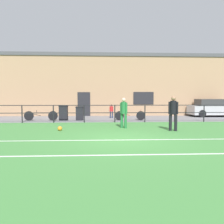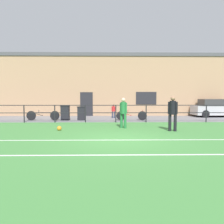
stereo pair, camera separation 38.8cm
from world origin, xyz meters
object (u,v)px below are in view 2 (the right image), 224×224
player_goalkeeper (173,111)px  trash_bin_0 (81,113)px  bicycle_parked_0 (43,115)px  soccer_ball_match (59,128)px  bicycle_parked_1 (132,115)px  trash_bin_1 (65,113)px  spectator_child (113,110)px  parked_car_red (217,108)px  player_striker (123,111)px

player_goalkeeper → trash_bin_0: 7.29m
bicycle_parked_0 → trash_bin_0: bearing=3.2°
soccer_ball_match → trash_bin_0: 4.97m
bicycle_parked_1 → trash_bin_1: (-4.73, 0.05, 0.20)m
player_goalkeeper → bicycle_parked_1: 5.32m
spectator_child → trash_bin_1: bearing=33.9°
spectator_child → trash_bin_1: (-3.47, -1.75, -0.08)m
trash_bin_0 → trash_bin_1: bearing=-174.9°
parked_car_red → player_striker: bearing=-141.2°
parked_car_red → bicycle_parked_0: parked_car_red is taller
soccer_ball_match → spectator_child: (2.85, 6.58, 0.52)m
player_striker → bicycle_parked_1: size_ratio=0.75×
trash_bin_0 → soccer_ball_match: bearing=-95.9°
bicycle_parked_0 → bicycle_parked_1: bicycle_parked_0 is taller
soccer_ball_match → spectator_child: size_ratio=0.21×
parked_car_red → bicycle_parked_0: 14.06m
parked_car_red → bicycle_parked_1: 7.98m
bicycle_parked_0 → trash_bin_0: (2.70, 0.15, 0.14)m
bicycle_parked_1 → trash_bin_0: trash_bin_0 is taller
player_striker → bicycle_parked_1: 4.09m
player_striker → bicycle_parked_0: bearing=-177.7°
soccer_ball_match → trash_bin_0: size_ratio=0.23×
player_striker → soccer_ball_match: size_ratio=7.18×
player_striker → spectator_child: (-0.39, 5.75, -0.29)m
soccer_ball_match → spectator_child: spectator_child is taller
bicycle_parked_1 → trash_bin_1: 4.73m
player_goalkeeper → bicycle_parked_1: (-1.46, 5.08, -0.61)m
soccer_ball_match → player_goalkeeper: bearing=-3.1°
player_striker → bicycle_parked_1: bearing=116.0°
player_striker → trash_bin_0: bearing=162.0°
player_goalkeeper → trash_bin_0: size_ratio=1.75×
player_striker → trash_bin_1: 5.58m
player_striker → spectator_child: 5.77m
spectator_child → parked_car_red: 8.79m
parked_car_red → trash_bin_0: parked_car_red is taller
player_goalkeeper → parked_car_red: player_goalkeeper is taller
player_striker → trash_bin_1: bearing=172.3°
spectator_child → trash_bin_1: spectator_child is taller
parked_car_red → bicycle_parked_0: (-13.78, -2.75, -0.36)m
player_striker → soccer_ball_match: bearing=-127.4°
player_goalkeeper → spectator_child: player_goalkeeper is taller
bicycle_parked_0 → bicycle_parked_1: (6.29, 0.00, -0.01)m
soccer_ball_match → bicycle_parked_0: bearing=114.6°
spectator_child → trash_bin_0: size_ratio=1.10×
player_goalkeeper → spectator_child: 7.40m
player_goalkeeper → trash_bin_0: (-5.05, 5.23, -0.46)m
player_goalkeeper → parked_car_red: size_ratio=0.42×
parked_car_red → trash_bin_1: bearing=-167.5°
trash_bin_0 → trash_bin_1: trash_bin_1 is taller
bicycle_parked_0 → bicycle_parked_1: size_ratio=1.07×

